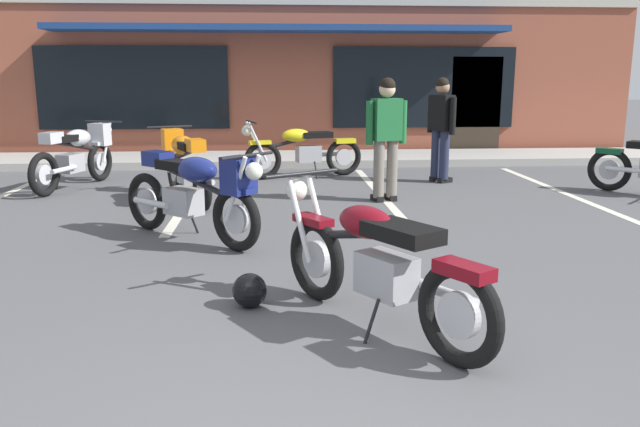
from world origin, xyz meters
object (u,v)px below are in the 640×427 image
(motorcycle_foreground_classic, at_px, (376,262))
(person_in_black_shirt, at_px, (386,132))
(motorcycle_silver_naked, at_px, (303,150))
(motorcycle_orange_scrambler, at_px, (195,192))
(motorcycle_green_cafe_racer, at_px, (77,153))
(person_in_shorts_foreground, at_px, (441,123))
(helmet_on_pavement, at_px, (250,290))
(motorcycle_black_cruiser, at_px, (185,162))

(motorcycle_foreground_classic, bearing_deg, person_in_black_shirt, 79.27)
(motorcycle_silver_naked, height_order, motorcycle_orange_scrambler, same)
(motorcycle_green_cafe_racer, relative_size, person_in_shorts_foreground, 1.22)
(motorcycle_foreground_classic, bearing_deg, motorcycle_orange_scrambler, 121.51)
(motorcycle_foreground_classic, height_order, helmet_on_pavement, motorcycle_foreground_classic)
(motorcycle_black_cruiser, height_order, helmet_on_pavement, motorcycle_black_cruiser)
(helmet_on_pavement, bearing_deg, motorcycle_black_cruiser, 103.48)
(motorcycle_silver_naked, relative_size, motorcycle_green_cafe_racer, 1.01)
(motorcycle_silver_naked, distance_m, person_in_black_shirt, 2.47)
(motorcycle_silver_naked, height_order, person_in_black_shirt, person_in_black_shirt)
(motorcycle_silver_naked, relative_size, person_in_shorts_foreground, 1.24)
(motorcycle_black_cruiser, bearing_deg, person_in_shorts_foreground, 17.72)
(motorcycle_silver_naked, bearing_deg, motorcycle_black_cruiser, -132.22)
(motorcycle_green_cafe_racer, xyz_separation_m, person_in_shorts_foreground, (5.71, 0.06, 0.42))
(person_in_shorts_foreground, bearing_deg, motorcycle_orange_scrambler, -134.58)
(motorcycle_orange_scrambler, height_order, person_in_black_shirt, person_in_black_shirt)
(helmet_on_pavement, bearing_deg, motorcycle_green_cafe_racer, 117.24)
(motorcycle_green_cafe_racer, distance_m, motorcycle_orange_scrambler, 4.14)
(motorcycle_orange_scrambler, xyz_separation_m, person_in_shorts_foreground, (3.50, 3.56, 0.42))
(motorcycle_black_cruiser, xyz_separation_m, person_in_black_shirt, (2.75, -0.30, 0.42))
(helmet_on_pavement, bearing_deg, person_in_shorts_foreground, 62.55)
(motorcycle_black_cruiser, height_order, person_in_black_shirt, person_in_black_shirt)
(motorcycle_silver_naked, bearing_deg, person_in_shorts_foreground, -16.28)
(person_in_shorts_foreground, bearing_deg, motorcycle_green_cafe_racer, -179.43)
(motorcycle_green_cafe_racer, bearing_deg, motorcycle_foreground_classic, -58.08)
(person_in_black_shirt, xyz_separation_m, helmet_on_pavement, (-1.72, -4.00, -0.82))
(motorcycle_silver_naked, bearing_deg, motorcycle_orange_scrambler, -107.31)
(motorcycle_silver_naked, xyz_separation_m, person_in_shorts_foreground, (2.20, -0.64, 0.49))
(motorcycle_orange_scrambler, bearing_deg, motorcycle_black_cruiser, 100.04)
(motorcycle_green_cafe_racer, xyz_separation_m, helmet_on_pavement, (2.83, -5.49, -0.40))
(person_in_shorts_foreground, bearing_deg, motorcycle_silver_naked, 163.72)
(motorcycle_orange_scrambler, xyz_separation_m, helmet_on_pavement, (0.62, -1.99, -0.40))
(motorcycle_orange_scrambler, bearing_deg, person_in_shorts_foreground, 45.42)
(motorcycle_foreground_classic, bearing_deg, motorcycle_black_cruiser, 111.87)
(motorcycle_green_cafe_racer, height_order, helmet_on_pavement, motorcycle_green_cafe_racer)
(motorcycle_black_cruiser, bearing_deg, motorcycle_green_cafe_racer, 146.40)
(motorcycle_orange_scrambler, relative_size, helmet_on_pavement, 6.47)
(motorcycle_black_cruiser, height_order, motorcycle_green_cafe_racer, same)
(motorcycle_silver_naked, relative_size, motorcycle_orange_scrambler, 1.23)
(motorcycle_black_cruiser, bearing_deg, motorcycle_foreground_classic, -68.13)
(motorcycle_orange_scrambler, bearing_deg, motorcycle_silver_naked, 72.69)
(motorcycle_black_cruiser, relative_size, motorcycle_orange_scrambler, 1.19)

